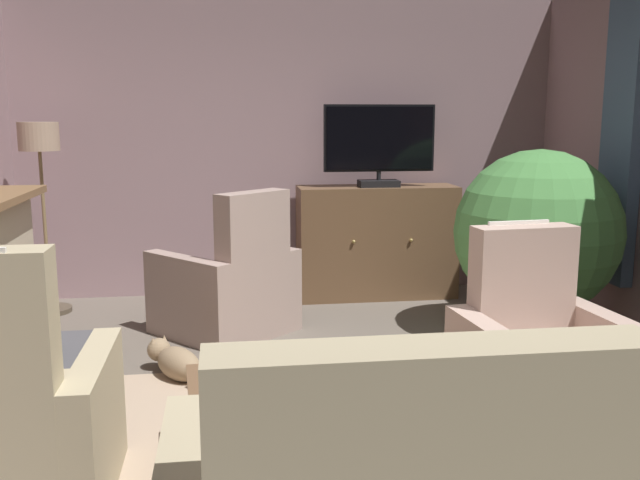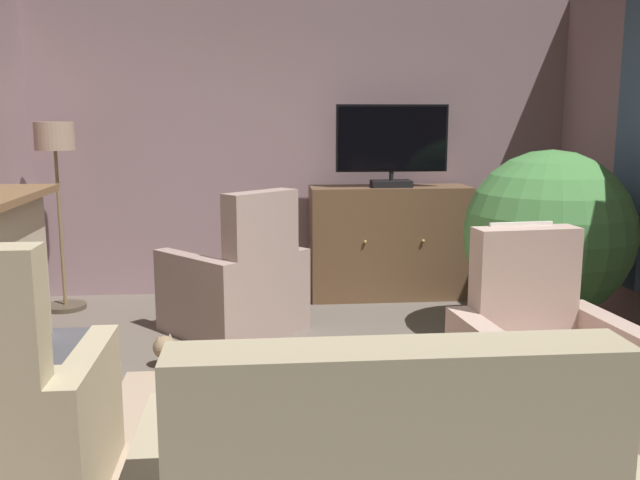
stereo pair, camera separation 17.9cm
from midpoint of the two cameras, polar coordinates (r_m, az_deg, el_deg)
name	(u,v)px [view 2 (the right image)]	position (r m, az deg, el deg)	size (l,w,h in m)	color
ground_plane	(344,427)	(4.01, 3.32, -15.00)	(5.60, 6.58, 0.04)	#665B51
wall_back	(304,147)	(6.66, -0.51, 7.60)	(5.60, 0.10, 2.77)	gray
curtain_panel_far	(637,136)	(5.94, 25.25, 7.67)	(0.10, 0.44, 2.33)	slate
rug_central	(323,421)	(4.01, 1.59, -14.55)	(2.44, 1.71, 0.01)	tan
tv_cabinet	(389,245)	(6.52, 6.44, -0.38)	(1.46, 0.49, 1.04)	#4A3523
television	(392,144)	(6.37, 6.70, 7.83)	(1.01, 0.20, 0.74)	black
coffee_table	(299,383)	(3.47, -0.19, -11.64)	(1.17, 0.61, 0.44)	brown
tv_remote	(325,363)	(3.57, 1.89, -9.98)	(0.17, 0.05, 0.02)	black
armchair_facing_sofa	(546,375)	(3.96, 19.23, -10.35)	(0.92, 0.96, 1.09)	#BC9E8E
armchair_in_far_corner	(237,288)	(5.50, -5.84, -3.92)	(1.22, 1.22, 1.13)	#A3897F
potted_plant_leafy_by_curtain	(548,235)	(5.53, 19.02, 0.38)	(1.26, 1.26, 1.44)	slate
cat	(180,359)	(4.70, -10.31, -9.55)	(0.43, 0.66, 0.23)	#937A5B
floor_lamp	(56,168)	(6.34, -19.96, 5.58)	(0.35, 0.35, 1.63)	#4C4233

